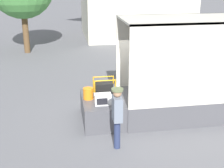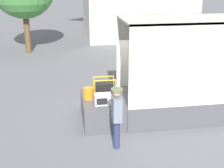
{
  "view_description": "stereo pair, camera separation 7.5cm",
  "coord_description": "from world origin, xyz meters",
  "px_view_note": "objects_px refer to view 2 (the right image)",
  "views": [
    {
      "loc": [
        -1.88,
        -9.45,
        4.69
      ],
      "look_at": [
        -0.36,
        -0.2,
        1.35
      ],
      "focal_mm": 50.0,
      "sensor_mm": 36.0,
      "label": 1
    },
    {
      "loc": [
        -1.81,
        -9.46,
        4.69
      ],
      "look_at": [
        -0.36,
        -0.2,
        1.35
      ],
      "focal_mm": 50.0,
      "sensor_mm": 36.0,
      "label": 2
    }
  ],
  "objects_px": {
    "microwave": "(103,99)",
    "worker_person": "(117,112)",
    "portable_generator": "(105,88)",
    "orange_bucket": "(88,93)"
  },
  "relations": [
    {
      "from": "microwave",
      "to": "worker_person",
      "type": "bearing_deg",
      "value": -81.33
    },
    {
      "from": "portable_generator",
      "to": "microwave",
      "type": "bearing_deg",
      "value": -102.21
    },
    {
      "from": "portable_generator",
      "to": "orange_bucket",
      "type": "height_order",
      "value": "portable_generator"
    },
    {
      "from": "worker_person",
      "to": "orange_bucket",
      "type": "bearing_deg",
      "value": 108.83
    },
    {
      "from": "microwave",
      "to": "worker_person",
      "type": "distance_m",
      "value": 1.39
    },
    {
      "from": "portable_generator",
      "to": "orange_bucket",
      "type": "distance_m",
      "value": 0.68
    },
    {
      "from": "microwave",
      "to": "portable_generator",
      "type": "height_order",
      "value": "portable_generator"
    },
    {
      "from": "portable_generator",
      "to": "orange_bucket",
      "type": "relative_size",
      "value": 1.96
    },
    {
      "from": "microwave",
      "to": "worker_person",
      "type": "xyz_separation_m",
      "value": [
        0.21,
        -1.36,
        0.16
      ]
    },
    {
      "from": "microwave",
      "to": "orange_bucket",
      "type": "relative_size",
      "value": 1.44
    }
  ]
}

